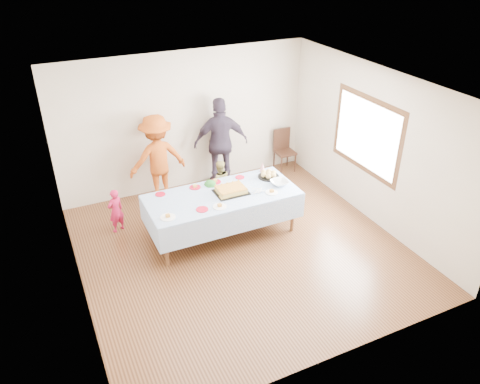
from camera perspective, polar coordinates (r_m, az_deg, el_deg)
The scene contains 22 objects.
ground at distance 7.73m, azimuth 0.14°, elevation -6.89°, with size 5.00×5.00×0.00m, color #402412.
room_walls at distance 6.86m, azimuth 0.55°, elevation 5.26°, with size 5.04×5.04×2.72m.
party_table at distance 7.70m, azimuth -2.19°, elevation -0.63°, with size 2.50×1.10×0.78m.
birthday_cake at distance 7.70m, azimuth -1.10°, elevation 0.23°, with size 0.54×0.41×0.10m.
rolls_tray at distance 8.19m, azimuth 3.50°, elevation 2.12°, with size 0.37×0.37×0.11m.
punch_bowl at distance 7.97m, azimuth 4.82°, elevation 1.13°, with size 0.30×0.30×0.07m, color silver.
party_hat at distance 8.37m, azimuth 2.75°, elevation 3.07°, with size 0.10×0.10×0.17m, color white.
fork_pile at distance 7.71m, azimuth 2.08°, elevation 0.18°, with size 0.24×0.18×0.07m, color white, non-canonical shape.
plate_red_far_a at distance 7.76m, azimuth -9.69°, elevation -0.27°, with size 0.17×0.17×0.01m, color red.
plate_red_far_b at distance 7.90m, azimuth -5.50°, elevation 0.58°, with size 0.19×0.19×0.01m, color red.
plate_red_far_c at distance 8.04m, azimuth -3.04°, elevation 1.24°, with size 0.20×0.20×0.01m, color red.
plate_red_far_d at distance 8.18m, azimuth -0.02°, elevation 1.81°, with size 0.16×0.16×0.01m, color red.
plate_red_near at distance 7.27m, azimuth -4.64°, elevation -2.12°, with size 0.19×0.19×0.01m, color red.
plate_white_left at distance 7.14m, azimuth -8.77°, elevation -3.06°, with size 0.23×0.23×0.01m, color white.
plate_white_mid at distance 7.32m, azimuth -2.49°, elevation -1.79°, with size 0.22×0.22×0.01m, color white.
plate_white_right at distance 7.73m, azimuth 3.88°, elevation -0.04°, with size 0.21×0.21×0.01m, color white.
dining_chair at distance 10.08m, azimuth 5.32°, elevation 5.44°, with size 0.40×0.40×0.90m.
toddler_left at distance 8.23m, azimuth -14.91°, elevation -2.21°, with size 0.29×0.19×0.80m, color #C11847.
toddler_mid at distance 8.13m, azimuth -3.57°, elevation -1.31°, with size 0.42×0.27×0.86m, color #246E25.
toddler_right at distance 8.77m, azimuth -2.51°, elevation 1.20°, with size 0.42×0.33×0.87m, color tan.
adult_left at distance 8.89m, azimuth -10.03°, elevation 4.09°, with size 1.09×0.63×1.68m, color #B34B16.
adult_right at distance 9.24m, azimuth -2.34°, elevation 6.02°, with size 1.07×0.44×1.82m, color #362C3C.
Camera 1 is at (-2.67, -5.63, 4.58)m, focal length 35.00 mm.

